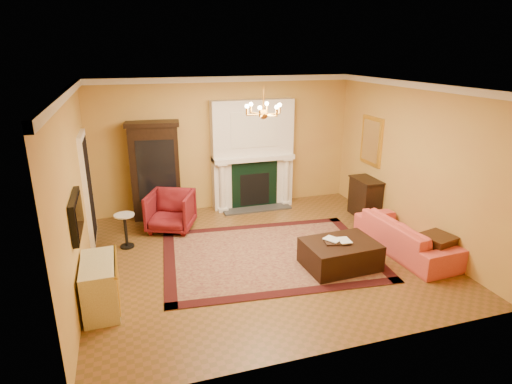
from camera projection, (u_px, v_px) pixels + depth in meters
name	position (u px, v px, depth m)	size (l,w,h in m)	color
floor	(263.00, 256.00, 7.78)	(6.00, 5.50, 0.02)	brown
ceiling	(264.00, 85.00, 6.82)	(6.00, 5.50, 0.02)	white
wall_back	(225.00, 144.00, 9.80)	(6.00, 0.02, 3.00)	gold
wall_front	(340.00, 242.00, 4.80)	(6.00, 0.02, 3.00)	gold
wall_left	(74.00, 193.00, 6.45)	(0.02, 5.50, 3.00)	gold
wall_right	(413.00, 163.00, 8.16)	(0.02, 5.50, 3.00)	gold
fireplace	(253.00, 157.00, 9.90)	(1.90, 0.70, 2.50)	silver
crown_molding	(247.00, 85.00, 7.71)	(6.00, 5.50, 0.12)	silver
doorway	(88.00, 188.00, 8.15)	(0.08, 1.05, 2.10)	white
tv_panel	(77.00, 216.00, 5.97)	(0.09, 0.95, 0.58)	black
gilt_mirror	(371.00, 141.00, 9.36)	(0.06, 0.76, 1.05)	gold
chandelier	(263.00, 111.00, 6.95)	(0.63, 0.55, 0.53)	gold
oriental_rug	(269.00, 255.00, 7.78)	(3.78, 2.83, 0.02)	#3F0D19
china_cabinet	(156.00, 173.00, 9.25)	(1.02, 0.46, 2.04)	black
wingback_armchair	(171.00, 209.00, 8.74)	(0.87, 0.81, 0.89)	maroon
pedestal_table	(125.00, 228.00, 7.97)	(0.37, 0.37, 0.66)	black
commode	(100.00, 286.00, 6.07)	(0.47, 0.99, 0.74)	beige
coral_sofa	(406.00, 231.00, 7.79)	(2.13, 0.62, 0.83)	#DD5346
end_table	(436.00, 251.00, 7.33)	(0.46, 0.46, 0.54)	#321E0D
console_table	(365.00, 198.00, 9.49)	(0.43, 0.75, 0.83)	black
leather_ottoman	(340.00, 254.00, 7.28)	(1.20, 0.88, 0.45)	black
ottoman_tray	(336.00, 241.00, 7.22)	(0.40, 0.31, 0.03)	black
book_a	(329.00, 235.00, 7.11)	(0.20, 0.03, 0.27)	gray
book_b	(339.00, 234.00, 7.13)	(0.19, 0.02, 0.27)	gray
topiary_left	(225.00, 148.00, 9.59)	(0.15, 0.15, 0.40)	gray
topiary_right	(276.00, 144.00, 9.93)	(0.17, 0.17, 0.44)	gray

